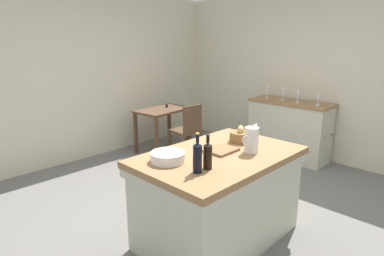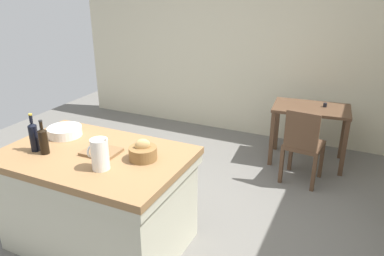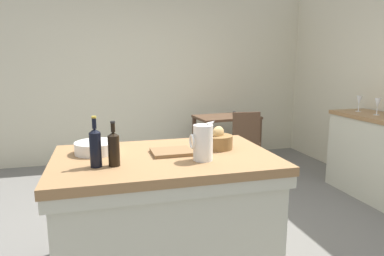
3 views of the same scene
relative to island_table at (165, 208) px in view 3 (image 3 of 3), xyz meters
name	(u,v)px [view 3 (image 3 of 3)]	position (x,y,z in m)	size (l,w,h in m)	color
ground_plane	(189,234)	(0.30, 0.44, -0.47)	(6.76, 6.76, 0.00)	#66635E
wall_back	(147,76)	(0.30, 3.04, 0.83)	(5.32, 0.12, 2.60)	beige
island_table	(165,208)	(0.00, 0.00, 0.00)	(1.52, 0.99, 0.87)	olive
side_cabinet	(383,159)	(2.56, 0.66, 0.00)	(0.52, 1.30, 0.93)	olive
writing_desk	(226,124)	(1.37, 2.38, 0.15)	(0.95, 0.65, 0.78)	#513826
wooden_chair	(243,141)	(1.39, 1.81, 0.01)	(0.44, 0.44, 0.88)	#513826
pitcher	(203,142)	(0.22, -0.19, 0.52)	(0.17, 0.13, 0.28)	silver
wash_bowl	(96,147)	(-0.46, 0.18, 0.44)	(0.30, 0.30, 0.08)	silver
bread_basket	(218,141)	(0.42, 0.08, 0.46)	(0.22, 0.22, 0.17)	brown
cutting_board	(172,152)	(0.06, 0.03, 0.41)	(0.28, 0.23, 0.02)	brown
wine_bottle_dark	(114,148)	(-0.35, -0.17, 0.51)	(0.07, 0.07, 0.29)	black
wine_bottle_amber	(95,147)	(-0.46, -0.16, 0.53)	(0.07, 0.07, 0.32)	black
wine_glass_middle	(378,104)	(2.54, 0.80, 0.59)	(0.07, 0.07, 0.19)	white
wine_glass_right	(359,101)	(2.55, 1.09, 0.59)	(0.07, 0.07, 0.19)	white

